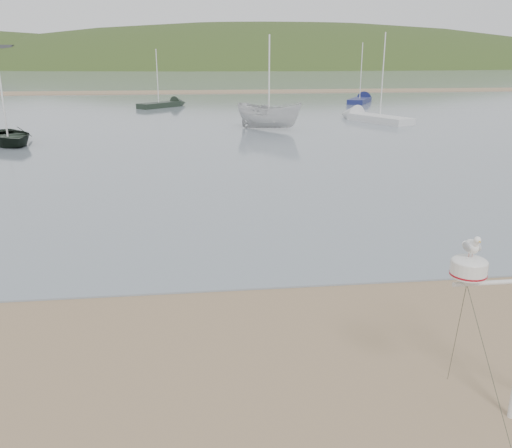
{
  "coord_description": "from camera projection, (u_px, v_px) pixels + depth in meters",
  "views": [
    {
      "loc": [
        0.71,
        -7.15,
        5.11
      ],
      "look_at": [
        1.71,
        1.0,
        2.52
      ],
      "focal_mm": 38.0,
      "sensor_mm": 36.0,
      "label": 1
    }
  ],
  "objects": [
    {
      "name": "boat_dark",
      "position": [
        3.0,
        102.0,
        30.86
      ],
      "size": [
        3.53,
        2.61,
        4.88
      ],
      "primitive_type": "imported",
      "rotation": [
        0.0,
        0.0,
        0.52
      ],
      "color": "black",
      "rests_on": "water"
    },
    {
      "name": "far_cottages",
      "position": [
        194.0,
        57.0,
        192.94
      ],
      "size": [
        294.4,
        6.3,
        8.0
      ],
      "color": "silver",
      "rests_on": "ground"
    },
    {
      "name": "boat_white",
      "position": [
        269.0,
        93.0,
        36.97
      ],
      "size": [
        2.71,
        2.7,
        5.05
      ],
      "primitive_type": "imported",
      "rotation": [
        0.0,
        0.0,
        0.9
      ],
      "color": "silver",
      "rests_on": "water"
    },
    {
      "name": "hill_ridge",
      "position": [
        230.0,
        113.0,
        238.78
      ],
      "size": [
        620.0,
        180.0,
        80.0
      ],
      "color": "#263716",
      "rests_on": "ground"
    },
    {
      "name": "sailboat_white_near",
      "position": [
        362.0,
        116.0,
        43.41
      ],
      "size": [
        4.76,
        7.34,
        7.23
      ],
      "color": "silver",
      "rests_on": "ground"
    },
    {
      "name": "ground",
      "position": [
        153.0,
        405.0,
        8.23
      ],
      "size": [
        560.0,
        560.0,
        0.0
      ],
      "primitive_type": "plane",
      "color": "#81674A",
      "rests_on": "ground"
    },
    {
      "name": "water",
      "position": [
        185.0,
        75.0,
        133.2
      ],
      "size": [
        560.0,
        256.0,
        0.04
      ],
      "primitive_type": "cube",
      "color": "slate",
      "rests_on": "ground"
    },
    {
      "name": "sailboat_blue_far",
      "position": [
        363.0,
        99.0,
        59.83
      ],
      "size": [
        4.72,
        6.75,
        6.76
      ],
      "color": "#161C4D",
      "rests_on": "ground"
    },
    {
      "name": "sandbar",
      "position": [
        183.0,
        92.0,
        74.48
      ],
      "size": [
        560.0,
        7.0,
        0.07
      ],
      "primitive_type": "cube",
      "color": "#81674A",
      "rests_on": "water"
    },
    {
      "name": "sailboat_dark_mid",
      "position": [
        170.0,
        104.0,
        54.29
      ],
      "size": [
        5.26,
        5.27,
        5.99
      ],
      "color": "black",
      "rests_on": "ground"
    }
  ]
}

